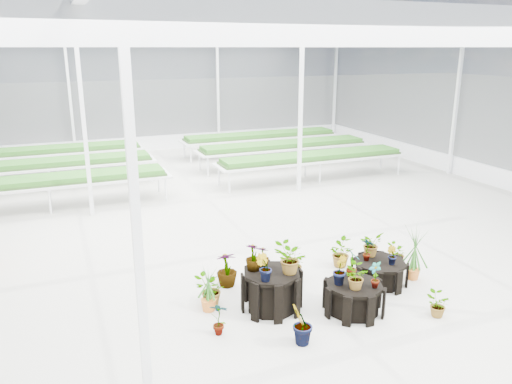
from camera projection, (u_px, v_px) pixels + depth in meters
name	position (u px, v px, depth m)	size (l,w,h in m)	color
ground_plane	(257.00, 254.00, 10.51)	(24.00, 24.00, 0.00)	gray
greenhouse_shell	(257.00, 149.00, 9.88)	(18.00, 24.00, 4.50)	white
steel_frame	(257.00, 149.00, 9.88)	(18.00, 24.00, 4.50)	silver
nursery_benches	(176.00, 164.00, 16.79)	(16.00, 7.00, 0.84)	silver
plinth_tall	(272.00, 291.00, 8.23)	(0.98, 0.98, 0.67)	black
plinth_mid	(354.00, 298.00, 8.15)	(0.97, 0.97, 0.51)	black
plinth_low	(379.00, 273.00, 9.15)	(0.99, 0.99, 0.44)	black
nursery_plants	(313.00, 269.00, 8.70)	(4.47, 2.78, 1.19)	#265B1B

